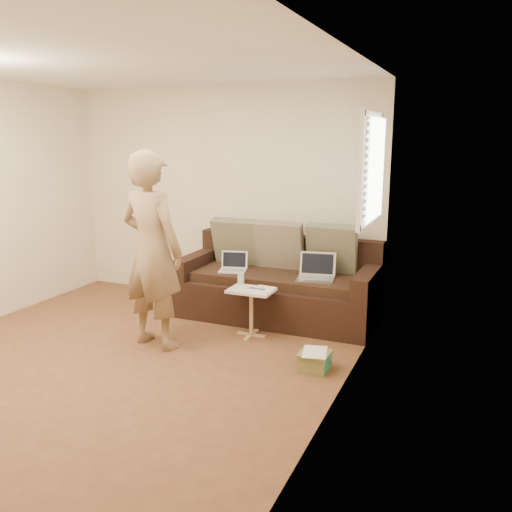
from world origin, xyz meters
name	(u,v)px	position (x,y,z in m)	size (l,w,h in m)	color
floor	(114,364)	(0.00, 0.00, 0.00)	(4.50, 4.50, 0.00)	brown
ceiling	(95,59)	(0.00, 0.00, 2.60)	(4.50, 4.50, 0.00)	white
wall_back	(223,195)	(0.00, 2.25, 1.30)	(4.00, 4.00, 0.00)	beige
wall_right	(336,239)	(2.00, 0.00, 1.30)	(4.50, 4.50, 0.00)	beige
window_blinds	(372,169)	(1.95, 1.50, 1.70)	(0.12, 0.88, 1.08)	white
sofa	(277,281)	(0.90, 1.77, 0.42)	(2.20, 0.95, 0.85)	black
pillow_left	(236,242)	(0.30, 1.99, 0.79)	(0.55, 0.14, 0.55)	#585941
pillow_mid	(279,245)	(0.85, 1.97, 0.79)	(0.55, 0.14, 0.55)	#675E49
pillow_right	(332,249)	(1.45, 2.02, 0.79)	(0.55, 0.14, 0.55)	#585941
laptop_silver	(315,280)	(1.37, 1.65, 0.52)	(0.39, 0.28, 0.26)	#B7BABC
laptop_white	(232,272)	(0.42, 1.63, 0.52)	(0.30, 0.22, 0.22)	white
person	(152,251)	(0.09, 0.55, 0.95)	(0.69, 0.47, 1.89)	olive
side_table	(251,313)	(0.86, 1.14, 0.25)	(0.45, 0.32, 0.50)	silver
drinking_glass	(241,279)	(0.69, 1.25, 0.56)	(0.07, 0.07, 0.12)	silver
scissors	(257,289)	(0.91, 1.15, 0.50)	(0.18, 0.10, 0.02)	silver
paper_on_table	(261,290)	(0.96, 1.15, 0.50)	(0.21, 0.30, 0.00)	white
striped_box	(314,361)	(1.70, 0.60, 0.08)	(0.26, 0.26, 0.17)	#C3631D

